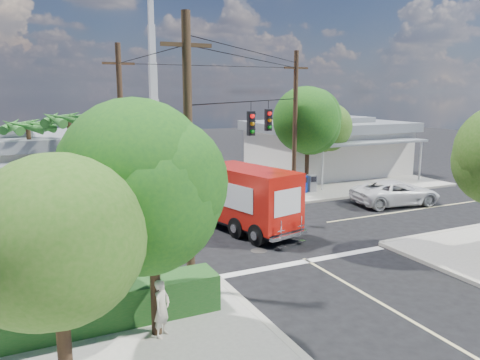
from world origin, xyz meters
TOP-DOWN VIEW (x-y plane):
  - ground at (0.00, 0.00)m, footprint 120.00×120.00m
  - sidewalk_ne at (10.88, 10.88)m, footprint 14.12×14.12m
  - sidewalk_nw at (-10.88, 10.88)m, footprint 14.12×14.12m
  - road_markings at (0.00, -1.47)m, footprint 32.00×32.00m
  - building_ne at (12.50, 11.97)m, footprint 11.80×10.20m
  - radio_tower at (0.50, 20.00)m, footprint 0.80×0.80m
  - tree_sw_front at (-6.99, -7.54)m, footprint 3.88×3.78m
  - tree_sw_back at (-9.49, -10.04)m, footprint 3.56×3.42m
  - tree_ne_front at (7.21, 6.76)m, footprint 4.21×4.14m
  - tree_ne_back at (9.81, 8.96)m, footprint 3.77×3.66m
  - palm_nw_front at (-7.50, 7.50)m, footprint 3.01×3.08m
  - palm_nw_back at (-9.50, 9.00)m, footprint 3.01×3.08m
  - utility_poles at (-1.58, 1.60)m, footprint 12.00×10.68m
  - picket_fence at (-7.80, -5.60)m, footprint 5.94×0.06m
  - hedge_sw at (-8.00, -6.40)m, footprint 6.20×1.20m
  - vending_boxes at (6.50, 6.20)m, footprint 1.90×0.50m
  - delivery_truck at (-0.55, 0.83)m, footprint 3.77×7.44m
  - parked_car at (9.96, 1.45)m, footprint 5.54×3.11m
  - pedestrian at (-6.90, -7.70)m, footprint 0.69×0.67m

SIDE VIEW (x-z plane):
  - ground at x=0.00m, z-range 0.00..0.00m
  - road_markings at x=0.00m, z-range 0.00..0.01m
  - sidewalk_ne at x=10.88m, z-range 0.00..0.14m
  - sidewalk_nw at x=-10.88m, z-range 0.00..0.14m
  - picket_fence at x=-7.80m, z-range 0.18..1.18m
  - hedge_sw at x=-8.00m, z-range 0.14..1.24m
  - vending_boxes at x=6.50m, z-range 0.14..1.24m
  - parked_car at x=9.96m, z-range 0.00..1.46m
  - pedestrian at x=-6.90m, z-range 0.14..1.73m
  - delivery_truck at x=-0.55m, z-range 0.02..3.12m
  - building_ne at x=12.50m, z-range 0.07..4.57m
  - tree_sw_back at x=-9.49m, z-range 1.19..6.60m
  - tree_ne_back at x=9.81m, z-range 1.27..7.10m
  - tree_sw_front at x=-6.99m, z-range 1.32..7.35m
  - palm_nw_back at x=-9.50m, z-range 2.08..7.27m
  - utility_poles at x=-1.58m, z-range 0.17..9.17m
  - tree_ne_front at x=7.21m, z-range 1.44..8.09m
  - palm_nw_front at x=-7.50m, z-range 2.25..7.84m
  - radio_tower at x=0.50m, z-range -2.86..14.14m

